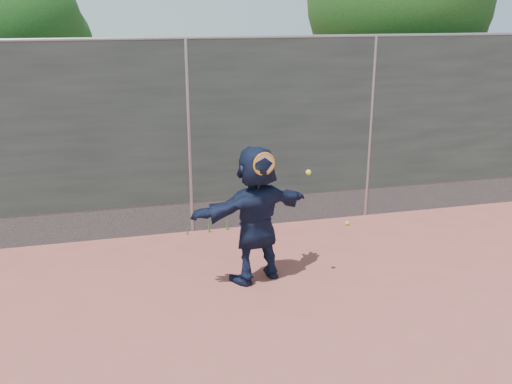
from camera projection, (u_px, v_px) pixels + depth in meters
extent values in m
plane|color=#9E4C42|center=(241.00, 352.00, 5.93)|extent=(80.00, 80.00, 0.00)
imported|color=#131B36|center=(256.00, 214.00, 7.28)|extent=(1.75, 0.99, 1.80)
sphere|color=yellow|center=(347.00, 223.00, 9.38)|extent=(0.07, 0.07, 0.07)
cube|color=#38423D|center=(189.00, 123.00, 8.62)|extent=(20.00, 0.04, 2.50)
cube|color=slate|center=(192.00, 216.00, 9.08)|extent=(20.00, 0.03, 0.50)
cylinder|color=gray|center=(185.00, 38.00, 8.23)|extent=(20.00, 0.05, 0.05)
cylinder|color=gray|center=(189.00, 140.00, 8.69)|extent=(0.06, 0.06, 3.00)
cylinder|color=gray|center=(370.00, 130.00, 9.40)|extent=(0.06, 0.06, 3.00)
torus|color=orange|center=(264.00, 164.00, 6.89)|extent=(0.29, 0.09, 0.29)
cylinder|color=beige|center=(264.00, 164.00, 6.89)|extent=(0.25, 0.06, 0.25)
cylinder|color=black|center=(260.00, 180.00, 6.96)|extent=(0.06, 0.13, 0.33)
sphere|color=yellow|center=(308.00, 172.00, 7.08)|extent=(0.07, 0.07, 0.07)
cylinder|color=#382314|center=(390.00, 114.00, 11.84)|extent=(0.28, 0.28, 2.60)
sphere|color=#23561C|center=(425.00, 17.00, 11.59)|extent=(2.52, 2.52, 2.52)
cylinder|color=#382314|center=(12.00, 135.00, 10.88)|extent=(0.28, 0.28, 2.20)
sphere|color=#23561C|center=(36.00, 46.00, 10.70)|extent=(2.10, 2.10, 2.10)
cone|color=#387226|center=(209.00, 224.00, 9.07)|extent=(0.03, 0.03, 0.26)
cone|color=#387226|center=(227.00, 221.00, 9.15)|extent=(0.03, 0.03, 0.30)
cone|color=#387226|center=(187.00, 228.00, 8.97)|extent=(0.03, 0.03, 0.22)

